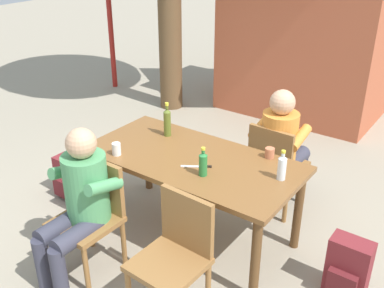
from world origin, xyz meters
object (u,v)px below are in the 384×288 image
(dining_table, at_px, (192,167))
(backpack_by_far_side, at_px, (348,268))
(cup_white, at_px, (116,149))
(table_knife, at_px, (199,166))
(bottle_olive, at_px, (167,122))
(cup_terracotta, at_px, (270,153))
(chair_far_right, at_px, (275,164))
(backpack_by_near_side, at_px, (71,178))
(person_in_white_shirt, at_px, (282,143))
(person_in_plaid_shirt, at_px, (79,199))
(bottle_green, at_px, (203,163))
(chair_near_left, at_px, (93,211))
(bottle_clear, at_px, (282,167))
(chair_near_right, at_px, (176,251))
(brick_kiosk, at_px, (311,11))

(dining_table, bearing_deg, backpack_by_far_side, 3.74)
(cup_white, relative_size, table_knife, 0.48)
(bottle_olive, xyz_separation_m, cup_terracotta, (0.92, 0.15, -0.09))
(chair_far_right, bearing_deg, backpack_by_near_side, -151.15)
(person_in_white_shirt, distance_m, person_in_plaid_shirt, 1.87)
(bottle_green, xyz_separation_m, bottle_olive, (-0.65, 0.39, 0.03))
(cup_white, xyz_separation_m, backpack_by_near_side, (-0.79, 0.12, -0.60))
(dining_table, height_order, cup_terracotta, cup_terracotta)
(backpack_by_near_side, distance_m, backpack_by_far_side, 2.64)
(cup_terracotta, relative_size, backpack_by_far_side, 0.18)
(person_in_white_shirt, distance_m, bottle_olive, 1.05)
(chair_near_left, xyz_separation_m, bottle_clear, (1.12, 0.84, 0.36))
(cup_terracotta, xyz_separation_m, backpack_by_near_side, (-1.81, -0.56, -0.59))
(person_in_white_shirt, height_order, backpack_by_near_side, person_in_white_shirt)
(chair_far_right, xyz_separation_m, backpack_by_far_side, (0.92, -0.65, -0.27))
(dining_table, bearing_deg, chair_far_right, 61.97)
(bottle_green, height_order, backpack_by_near_side, bottle_green)
(backpack_by_near_side, bearing_deg, bottle_green, 0.84)
(dining_table, distance_m, person_in_white_shirt, 0.93)
(bottle_clear, distance_m, table_knife, 0.64)
(backpack_by_near_side, bearing_deg, chair_near_left, -30.23)
(person_in_plaid_shirt, distance_m, bottle_green, 0.93)
(bottle_clear, bearing_deg, chair_near_left, -142.98)
(cup_terracotta, bearing_deg, dining_table, -144.35)
(bottle_clear, xyz_separation_m, table_knife, (-0.59, -0.20, -0.10))
(bottle_clear, bearing_deg, bottle_green, -150.01)
(table_knife, bearing_deg, chair_far_right, 72.67)
(bottle_green, distance_m, table_knife, 0.16)
(chair_near_right, relative_size, cup_white, 8.47)
(bottle_clear, bearing_deg, backpack_by_near_side, -171.36)
(dining_table, xyz_separation_m, chair_near_left, (-0.39, -0.74, -0.17))
(chair_near_right, bearing_deg, person_in_white_shirt, 90.12)
(chair_near_left, relative_size, chair_near_right, 1.00)
(chair_near_right, height_order, bottle_green, bottle_green)
(person_in_white_shirt, xyz_separation_m, person_in_plaid_shirt, (-0.79, -1.69, 0.00))
(bottle_green, distance_m, backpack_by_far_side, 1.28)
(person_in_white_shirt, xyz_separation_m, cup_terracotta, (0.11, -0.48, 0.13))
(person_in_plaid_shirt, relative_size, brick_kiosk, 0.45)
(bottle_olive, bearing_deg, bottle_green, -31.13)
(chair_near_right, xyz_separation_m, backpack_by_near_side, (-1.71, 0.53, -0.29))
(bottle_olive, relative_size, brick_kiosk, 0.12)
(chair_far_right, relative_size, bottle_olive, 2.83)
(bottle_green, relative_size, brick_kiosk, 0.09)
(chair_near_left, distance_m, backpack_by_far_side, 1.91)
(chair_far_right, height_order, bottle_green, bottle_green)
(bottle_olive, bearing_deg, backpack_by_near_side, -155.25)
(chair_far_right, height_order, bottle_olive, bottle_olive)
(chair_near_left, xyz_separation_m, cup_white, (-0.13, 0.42, 0.31))
(chair_far_right, bearing_deg, chair_near_left, -118.07)
(backpack_by_near_side, xyz_separation_m, brick_kiosk, (0.87, 3.53, 1.18))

